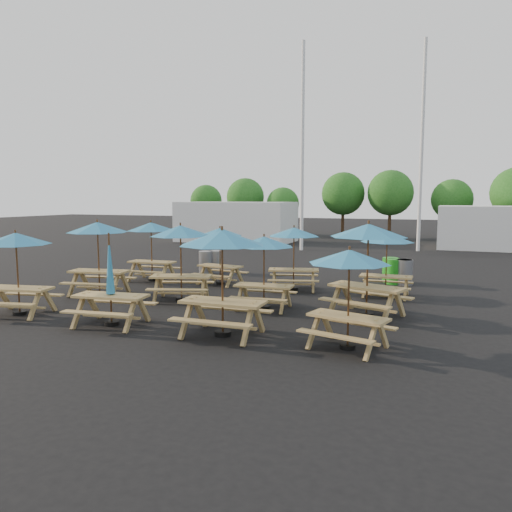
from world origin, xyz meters
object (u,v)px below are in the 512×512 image
at_px(picnic_unit_11, 387,242).
at_px(waste_bin_4, 405,272).
at_px(picnic_unit_8, 294,236).
at_px(picnic_unit_9, 349,264).
at_px(picnic_unit_6, 222,245).
at_px(picnic_unit_3, 110,288).
at_px(waste_bin_1, 216,261).
at_px(picnic_unit_4, 181,236).
at_px(waste_bin_5, 404,272).
at_px(picnic_unit_10, 368,237).
at_px(picnic_unit_7, 264,247).
at_px(picnic_unit_2, 151,231).
at_px(picnic_unit_5, 220,236).
at_px(waste_bin_0, 206,262).
at_px(waste_bin_3, 390,270).
at_px(picnic_unit_0, 16,244).
at_px(waste_bin_2, 394,272).
at_px(picnic_unit_1, 98,232).

bearing_deg(picnic_unit_11, waste_bin_4, 81.43).
height_order(picnic_unit_8, picnic_unit_9, picnic_unit_8).
relative_size(picnic_unit_6, waste_bin_4, 2.66).
distance_m(picnic_unit_3, waste_bin_1, 8.93).
bearing_deg(picnic_unit_4, picnic_unit_9, -46.82).
relative_size(waste_bin_4, waste_bin_5, 1.00).
relative_size(picnic_unit_10, picnic_unit_11, 1.23).
height_order(picnic_unit_9, waste_bin_1, picnic_unit_9).
distance_m(picnic_unit_7, picnic_unit_11, 4.23).
xyz_separation_m(picnic_unit_4, picnic_unit_8, (2.67, 2.89, -0.14)).
bearing_deg(picnic_unit_2, picnic_unit_11, -2.04).
relative_size(picnic_unit_5, waste_bin_5, 2.26).
bearing_deg(waste_bin_0, picnic_unit_11, -17.74).
height_order(picnic_unit_10, waste_bin_3, picnic_unit_10).
bearing_deg(picnic_unit_4, waste_bin_3, 27.47).
distance_m(picnic_unit_0, waste_bin_2, 12.37).
xyz_separation_m(picnic_unit_2, picnic_unit_10, (8.42, -2.81, 0.21)).
xyz_separation_m(picnic_unit_0, picnic_unit_4, (3.09, 3.22, 0.08)).
bearing_deg(waste_bin_3, picnic_unit_4, -133.82).
xyz_separation_m(picnic_unit_5, waste_bin_0, (-1.73, 2.24, -1.30)).
bearing_deg(waste_bin_4, picnic_unit_9, -92.81).
bearing_deg(picnic_unit_5, waste_bin_0, 136.23).
xyz_separation_m(picnic_unit_0, picnic_unit_1, (0.18, 3.05, 0.12)).
relative_size(picnic_unit_4, waste_bin_3, 2.60).
bearing_deg(waste_bin_3, picnic_unit_0, -133.79).
bearing_deg(picnic_unit_11, waste_bin_1, 158.89).
xyz_separation_m(picnic_unit_8, picnic_unit_9, (3.00, -5.92, -0.04)).
distance_m(picnic_unit_7, picnic_unit_9, 4.06).
height_order(picnic_unit_5, waste_bin_1, picnic_unit_5).
height_order(picnic_unit_6, picnic_unit_10, picnic_unit_10).
xyz_separation_m(picnic_unit_10, waste_bin_2, (0.13, 5.41, -1.65)).
height_order(picnic_unit_4, picnic_unit_8, picnic_unit_4).
relative_size(waste_bin_3, waste_bin_5, 1.00).
bearing_deg(picnic_unit_11, picnic_unit_1, -161.30).
relative_size(picnic_unit_11, waste_bin_0, 2.24).
xyz_separation_m(picnic_unit_4, waste_bin_0, (-1.86, 5.25, -1.51)).
xyz_separation_m(waste_bin_2, waste_bin_5, (0.35, -0.03, 0.00)).
height_order(picnic_unit_11, waste_bin_2, picnic_unit_11).
bearing_deg(picnic_unit_8, picnic_unit_2, 165.50).
bearing_deg(picnic_unit_10, picnic_unit_9, -70.96).
distance_m(waste_bin_4, waste_bin_5, 0.02).
xyz_separation_m(picnic_unit_3, picnic_unit_7, (2.85, 3.04, 0.83)).
distance_m(picnic_unit_8, waste_bin_2, 4.14).
height_order(picnic_unit_6, picnic_unit_7, picnic_unit_6).
relative_size(picnic_unit_3, waste_bin_0, 2.50).
distance_m(picnic_unit_2, waste_bin_5, 9.38).
bearing_deg(picnic_unit_10, picnic_unit_5, 169.13).
xyz_separation_m(picnic_unit_2, picnic_unit_4, (2.84, -2.76, 0.08)).
xyz_separation_m(picnic_unit_1, waste_bin_0, (1.05, 5.43, -1.56)).
xyz_separation_m(picnic_unit_1, waste_bin_3, (8.43, 5.93, -1.56)).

